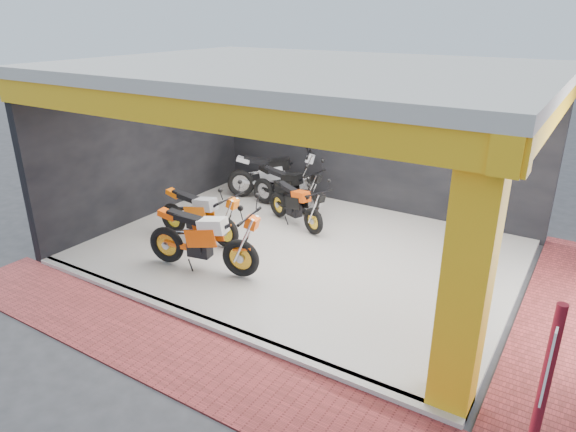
% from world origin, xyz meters
% --- Properties ---
extents(ground, '(80.00, 80.00, 0.00)m').
position_xyz_m(ground, '(0.00, 0.00, 0.00)').
color(ground, '#2D2D30').
rests_on(ground, ground).
extents(showroom_floor, '(8.00, 6.00, 0.10)m').
position_xyz_m(showroom_floor, '(0.00, 2.00, 0.05)').
color(showroom_floor, white).
rests_on(showroom_floor, ground).
extents(showroom_ceiling, '(8.40, 6.40, 0.20)m').
position_xyz_m(showroom_ceiling, '(0.00, 2.00, 3.60)').
color(showroom_ceiling, beige).
rests_on(showroom_ceiling, corner_column).
extents(back_wall, '(8.20, 0.20, 3.50)m').
position_xyz_m(back_wall, '(0.00, 5.10, 1.75)').
color(back_wall, black).
rests_on(back_wall, ground).
extents(left_wall, '(0.20, 6.20, 3.50)m').
position_xyz_m(left_wall, '(-4.10, 2.00, 1.75)').
color(left_wall, black).
rests_on(left_wall, ground).
extents(corner_column, '(0.50, 0.50, 3.50)m').
position_xyz_m(corner_column, '(3.75, -0.75, 1.75)').
color(corner_column, yellow).
rests_on(corner_column, ground).
extents(header_beam_front, '(8.40, 0.30, 0.40)m').
position_xyz_m(header_beam_front, '(0.00, -1.00, 3.30)').
color(header_beam_front, yellow).
rests_on(header_beam_front, corner_column).
extents(header_beam_right, '(0.30, 6.40, 0.40)m').
position_xyz_m(header_beam_right, '(4.00, 2.00, 3.30)').
color(header_beam_right, yellow).
rests_on(header_beam_right, corner_column).
extents(floor_kerb, '(8.00, 0.20, 0.10)m').
position_xyz_m(floor_kerb, '(0.00, -1.02, 0.05)').
color(floor_kerb, white).
rests_on(floor_kerb, ground).
extents(paver_front, '(9.00, 1.40, 0.03)m').
position_xyz_m(paver_front, '(0.00, -1.80, 0.01)').
color(paver_front, maroon).
rests_on(paver_front, ground).
extents(paver_right, '(1.40, 7.00, 0.03)m').
position_xyz_m(paver_right, '(4.80, 2.00, 0.01)').
color(paver_right, maroon).
rests_on(paver_right, ground).
extents(signpost, '(0.09, 0.33, 2.33)m').
position_xyz_m(signpost, '(4.71, -1.87, 1.28)').
color(signpost, maroon).
rests_on(signpost, ground).
extents(moto_hero, '(2.50, 1.31, 1.45)m').
position_xyz_m(moto_hero, '(-0.32, 0.39, 0.83)').
color(moto_hero, '#FF550A').
rests_on(moto_hero, showroom_floor).
extents(moto_row_a, '(2.18, 0.81, 1.33)m').
position_xyz_m(moto_row_a, '(-1.33, 1.21, 0.77)').
color(moto_row_a, orange).
rests_on(moto_row_a, showroom_floor).
extents(moto_row_b, '(2.20, 1.03, 1.29)m').
position_xyz_m(moto_row_b, '(-0.79, 3.59, 0.75)').
color(moto_row_b, black).
rests_on(moto_row_b, showroom_floor).
extents(moto_row_c, '(2.07, 1.36, 1.18)m').
position_xyz_m(moto_row_c, '(-0.17, 2.74, 0.69)').
color(moto_row_c, black).
rests_on(moto_row_c, showroom_floor).
extents(moto_row_d, '(2.50, 1.79, 1.44)m').
position_xyz_m(moto_row_d, '(-1.55, 4.50, 0.82)').
color(moto_row_d, '#ADAFB5').
rests_on(moto_row_d, showroom_floor).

